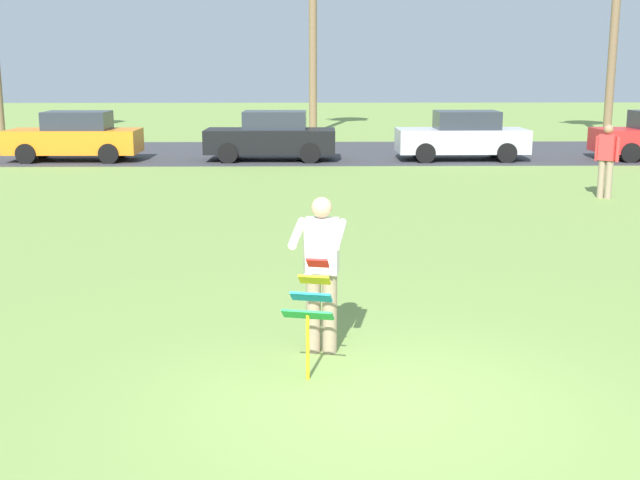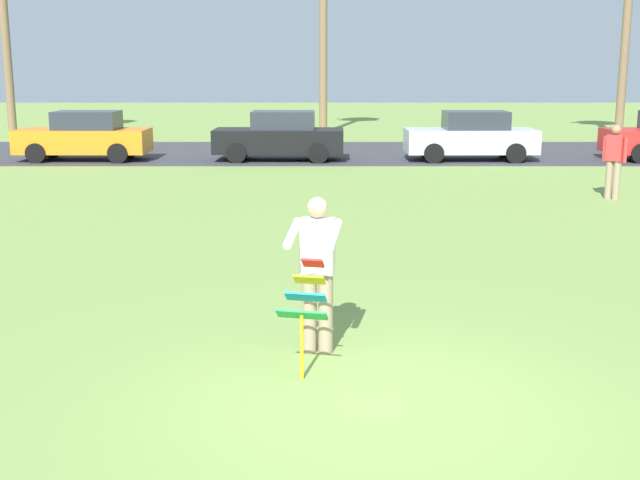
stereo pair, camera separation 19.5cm
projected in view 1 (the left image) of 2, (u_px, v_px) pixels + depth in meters
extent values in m
plane|color=olive|center=(384.00, 406.00, 7.67)|extent=(120.00, 120.00, 0.00)
cube|color=#38383D|center=(326.00, 152.00, 29.36)|extent=(120.00, 8.00, 0.01)
cylinder|color=gray|center=(330.00, 313.00, 8.99)|extent=(0.16, 0.16, 0.90)
cylinder|color=gray|center=(313.00, 312.00, 9.02)|extent=(0.16, 0.16, 0.90)
cube|color=silver|center=(322.00, 246.00, 8.85)|extent=(0.39, 0.28, 0.60)
sphere|color=tan|center=(322.00, 207.00, 8.76)|extent=(0.22, 0.22, 0.22)
cylinder|color=silver|center=(339.00, 235.00, 8.54)|extent=(0.19, 0.59, 0.24)
cylinder|color=silver|center=(297.00, 233.00, 8.61)|extent=(0.19, 0.59, 0.24)
cube|color=red|center=(318.00, 263.00, 8.55)|extent=(0.25, 0.19, 0.12)
cube|color=yellow|center=(314.00, 280.00, 8.42)|extent=(0.34, 0.21, 0.12)
cube|color=#1E99D8|center=(311.00, 297.00, 8.30)|extent=(0.44, 0.23, 0.12)
cube|color=green|center=(308.00, 315.00, 8.17)|extent=(0.53, 0.25, 0.12)
cylinder|color=yellow|center=(308.00, 347.00, 8.24)|extent=(0.04, 0.04, 0.68)
cube|color=orange|center=(74.00, 141.00, 26.74)|extent=(4.21, 1.73, 0.76)
cube|color=#282D38|center=(77.00, 121.00, 26.60)|extent=(2.03, 1.41, 0.60)
cylinder|color=black|center=(26.00, 154.00, 26.01)|extent=(0.64, 0.23, 0.64)
cylinder|color=black|center=(42.00, 149.00, 27.59)|extent=(0.64, 0.23, 0.64)
cylinder|color=black|center=(109.00, 154.00, 26.03)|extent=(0.64, 0.23, 0.64)
cylinder|color=black|center=(120.00, 148.00, 27.61)|extent=(0.64, 0.23, 0.64)
cube|color=black|center=(270.00, 141.00, 26.85)|extent=(4.24, 1.79, 0.76)
cube|color=#282D38|center=(275.00, 120.00, 26.71)|extent=(2.05, 1.44, 0.60)
cylinder|color=black|center=(228.00, 153.00, 26.13)|extent=(0.64, 0.23, 0.64)
cylinder|color=black|center=(233.00, 148.00, 27.71)|extent=(0.64, 0.23, 0.64)
cylinder|color=black|center=(310.00, 153.00, 26.12)|extent=(0.64, 0.23, 0.64)
cylinder|color=black|center=(311.00, 148.00, 27.70)|extent=(0.64, 0.23, 0.64)
cube|color=silver|center=(461.00, 141.00, 26.96)|extent=(4.22, 1.75, 0.76)
cube|color=#282D38|center=(467.00, 120.00, 26.82)|extent=(2.03, 1.42, 0.60)
cylinder|color=black|center=(425.00, 153.00, 26.20)|extent=(0.64, 0.23, 0.64)
cylinder|color=black|center=(418.00, 148.00, 27.77)|extent=(0.64, 0.23, 0.64)
cylinder|color=black|center=(507.00, 153.00, 26.27)|extent=(0.64, 0.23, 0.64)
cylinder|color=black|center=(495.00, 148.00, 27.85)|extent=(0.64, 0.23, 0.64)
cylinder|color=black|center=(630.00, 153.00, 26.28)|extent=(0.65, 0.24, 0.64)
cylinder|color=black|center=(610.00, 148.00, 27.86)|extent=(0.65, 0.24, 0.64)
cylinder|color=brown|center=(313.00, 36.00, 36.65)|extent=(0.36, 0.36, 8.57)
cylinder|color=brown|center=(613.00, 42.00, 34.77)|extent=(0.36, 0.36, 7.99)
cylinder|color=gray|center=(609.00, 180.00, 19.29)|extent=(0.16, 0.16, 0.90)
cylinder|color=gray|center=(601.00, 179.00, 19.40)|extent=(0.16, 0.16, 0.90)
cube|color=red|center=(607.00, 147.00, 19.19)|extent=(0.42, 0.40, 0.60)
sphere|color=#9E7051|center=(609.00, 129.00, 19.10)|extent=(0.22, 0.22, 0.22)
cylinder|color=red|center=(618.00, 150.00, 19.05)|extent=(0.09, 0.09, 0.58)
cylinder|color=red|center=(597.00, 148.00, 19.34)|extent=(0.09, 0.09, 0.58)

